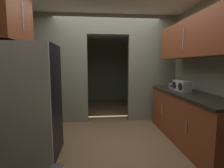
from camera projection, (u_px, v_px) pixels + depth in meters
name	position (u px, v px, depth m)	size (l,w,h in m)	color
ground	(113.00, 144.00, 3.03)	(20.00, 20.00, 0.00)	brown
kitchen_partition	(108.00, 66.00, 4.14)	(3.40, 0.12, 2.58)	gray
adjoining_room_shell	(104.00, 68.00, 5.90)	(3.40, 2.57, 2.58)	slate
refrigerator	(29.00, 102.00, 2.51)	(0.81, 0.76, 1.70)	black
lower_cabinet_run	(189.00, 118.00, 3.08)	(0.65, 2.18, 0.90)	brown
upper_cabinet_counterside	(193.00, 39.00, 2.91)	(0.36, 1.96, 0.65)	brown
upper_cabinet_fridgeside	(9.00, 13.00, 2.44)	(0.36, 0.90, 0.83)	brown
boombox	(182.00, 86.00, 3.26)	(0.19, 0.41, 0.23)	#B2B2B7
book_stack	(172.00, 86.00, 3.64)	(0.14, 0.17, 0.10)	beige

